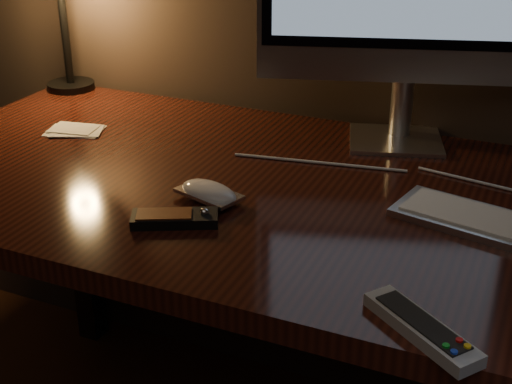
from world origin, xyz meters
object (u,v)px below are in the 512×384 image
at_px(media_remote, 175,218).
at_px(tv_remote, 421,328).
at_px(desk, 309,236).
at_px(mouse, 209,195).

height_order(media_remote, tv_remote, media_remote).
relative_size(desk, media_remote, 10.99).
height_order(mouse, media_remote, media_remote).
bearing_deg(media_remote, tv_remote, -44.14).
bearing_deg(desk, mouse, -125.46).
distance_m(mouse, media_remote, 0.10).
bearing_deg(mouse, tv_remote, -12.13).
xyz_separation_m(desk, media_remote, (-0.13, -0.27, 0.14)).
bearing_deg(mouse, desk, 71.94).
xyz_separation_m(desk, mouse, (-0.12, -0.17, 0.14)).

